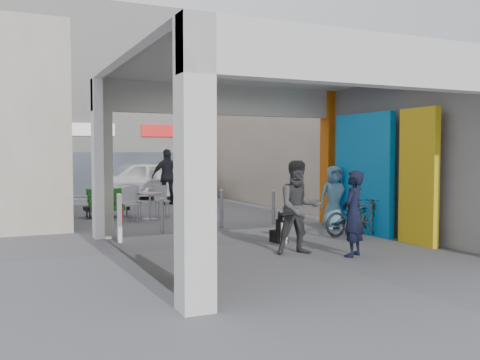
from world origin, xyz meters
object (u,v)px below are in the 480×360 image
man_crates (168,177)px  white_van (161,180)px  cafe_set (143,207)px  bicycle_rear (365,218)px  produce_stand (107,206)px  man_elderly (334,197)px  bicycle_front (354,216)px  border_collie (281,230)px  man_back_turned (299,207)px  man_with_dog (353,214)px

man_crates → white_van: man_crates is taller
cafe_set → bicycle_rear: cafe_set is taller
produce_stand → man_crates: man_crates is taller
man_elderly → bicycle_front: 1.07m
border_collie → man_back_turned: 1.35m
man_back_turned → white_van: (1.00, 12.48, -0.10)m
man_elderly → bicycle_rear: (-0.14, -1.38, -0.34)m
man_with_dog → bicycle_front: bearing=-161.1°
man_crates → bicycle_rear: 9.32m
border_collie → man_crates: 9.02m
man_elderly → man_crates: 7.98m
man_back_turned → man_elderly: man_back_turned is taller
border_collie → man_with_dog: size_ratio=0.44×
white_van → bicycle_rear: bearing=-148.5°
border_collie → man_crates: (0.30, 8.98, 0.73)m
produce_stand → man_elderly: man_elderly is taller
cafe_set → bicycle_rear: (3.61, -5.44, 0.12)m
produce_stand → man_crates: size_ratio=0.62×
cafe_set → man_elderly: bearing=-47.3°
man_elderly → border_collie: bearing=-138.2°
cafe_set → produce_stand: 1.17m
man_with_dog → bicycle_front: size_ratio=0.94×
produce_stand → man_crates: 4.10m
man_elderly → bicycle_rear: bearing=-83.3°
produce_stand → man_back_turned: size_ratio=0.72×
man_with_dog → cafe_set: bearing=-107.5°
man_with_dog → bicycle_rear: man_with_dog is taller
man_back_turned → bicycle_front: bearing=43.1°
man_back_turned → bicycle_rear: bearing=35.7°
man_crates → bicycle_front: bearing=104.6°
bicycle_front → bicycle_rear: bearing=174.3°
produce_stand → man_with_dog: 8.39m
man_with_dog → man_back_turned: (-0.78, 0.61, 0.09)m
man_back_turned → man_crates: size_ratio=0.87×
border_collie → man_back_turned: (-0.27, -1.18, 0.60)m
man_with_dog → man_elderly: size_ratio=1.00×
man_elderly → white_van: (-1.46, 10.06, -0.02)m
bicycle_front → white_van: size_ratio=0.37×
man_back_turned → white_van: 12.52m
border_collie → man_with_dog: man_with_dog is taller
cafe_set → man_elderly: (3.75, -4.06, 0.46)m
man_back_turned → bicycle_front: size_ratio=1.05×
cafe_set → man_with_dog: size_ratio=0.96×
cafe_set → man_with_dog: 7.40m
cafe_set → border_collie: cafe_set is taller
bicycle_front → border_collie: bearing=90.8°
produce_stand → man_with_dog: size_ratio=0.80×
man_elderly → white_van: bearing=110.7°
produce_stand → border_collie: produce_stand is taller
white_van → man_back_turned: bearing=-159.7°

